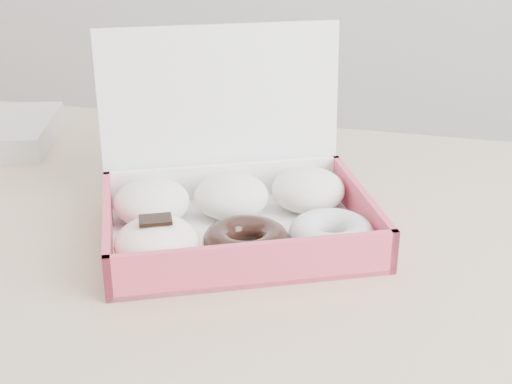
# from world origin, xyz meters

# --- Properties ---
(table) EXTENTS (1.20, 0.80, 0.75)m
(table) POSITION_xyz_m (0.00, 0.00, 0.67)
(table) COLOR tan
(table) RESTS_ON ground
(donut_box) EXTENTS (0.40, 0.37, 0.23)m
(donut_box) POSITION_xyz_m (0.07, -0.02, 0.79)
(donut_box) COLOR white
(donut_box) RESTS_ON table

